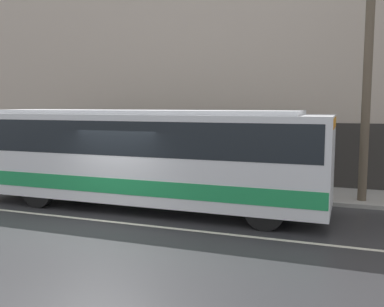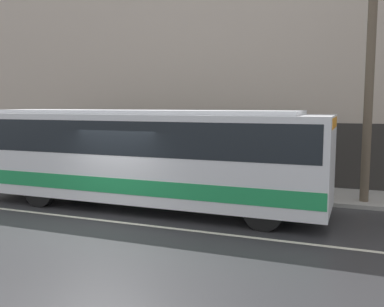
% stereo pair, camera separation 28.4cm
% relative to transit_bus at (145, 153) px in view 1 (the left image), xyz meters
% --- Properties ---
extents(ground_plane, '(60.00, 60.00, 0.00)m').
position_rel_transit_bus_xyz_m(ground_plane, '(-0.27, -1.83, -1.73)').
color(ground_plane, '#2D2D30').
extents(sidewalk, '(60.00, 2.72, 0.13)m').
position_rel_transit_bus_xyz_m(sidewalk, '(-0.27, 3.53, -1.67)').
color(sidewalk, '#A09E99').
rests_on(sidewalk, ground_plane).
extents(building_facade, '(60.00, 0.35, 10.20)m').
position_rel_transit_bus_xyz_m(building_facade, '(-0.27, 5.04, 3.18)').
color(building_facade, '#B7A899').
rests_on(building_facade, ground_plane).
extents(lane_stripe, '(54.00, 0.14, 0.01)m').
position_rel_transit_bus_xyz_m(lane_stripe, '(-0.27, -1.83, -1.73)').
color(lane_stripe, beige).
rests_on(lane_stripe, ground_plane).
extents(transit_bus, '(11.18, 2.61, 3.07)m').
position_rel_transit_bus_xyz_m(transit_bus, '(0.00, 0.00, 0.00)').
color(transit_bus, silver).
rests_on(transit_bus, ground_plane).
extents(utility_pole_near, '(0.27, 0.27, 8.88)m').
position_rel_transit_bus_xyz_m(utility_pole_near, '(6.42, 2.84, 2.84)').
color(utility_pole_near, brown).
rests_on(utility_pole_near, sidewalk).
extents(pedestrian_waiting, '(0.36, 0.36, 1.69)m').
position_rel_transit_bus_xyz_m(pedestrian_waiting, '(-2.23, 3.45, -0.82)').
color(pedestrian_waiting, '#1E5933').
rests_on(pedestrian_waiting, sidewalk).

